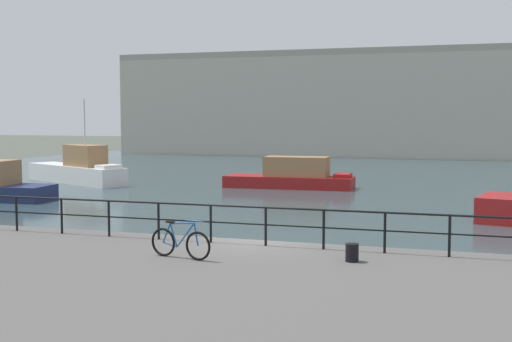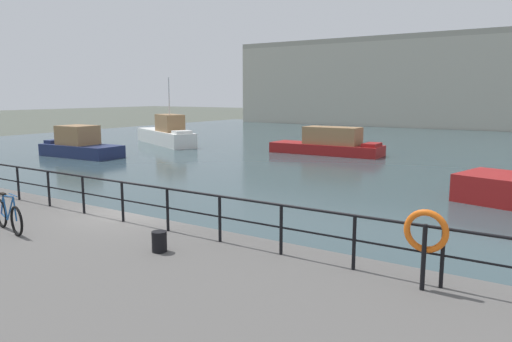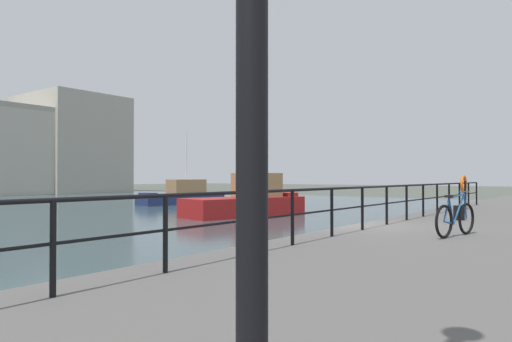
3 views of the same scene
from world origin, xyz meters
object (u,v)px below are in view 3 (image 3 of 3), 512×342
(parked_bicycle, at_px, (456,219))
(mooring_bollard, at_px, (459,213))
(moored_blue_motorboat, at_px, (247,201))
(life_ring_stand, at_px, (464,185))
(moored_white_yacht, at_px, (182,195))

(parked_bicycle, bearing_deg, mooring_bollard, 24.04)
(moored_blue_motorboat, bearing_deg, life_ring_stand, -85.77)
(moored_blue_motorboat, bearing_deg, parked_bicycle, -113.86)
(life_ring_stand, bearing_deg, moored_blue_motorboat, 80.50)
(parked_bicycle, height_order, life_ring_stand, life_ring_stand)
(moored_blue_motorboat, distance_m, parked_bicycle, 18.85)
(moored_blue_motorboat, relative_size, life_ring_stand, 5.83)
(life_ring_stand, bearing_deg, parked_bicycle, -168.21)
(moored_blue_motorboat, height_order, mooring_bollard, moored_blue_motorboat)
(parked_bicycle, relative_size, mooring_bollard, 3.97)
(moored_white_yacht, distance_m, mooring_bollard, 29.31)
(moored_blue_motorboat, distance_m, mooring_bollard, 15.85)
(moored_white_yacht, distance_m, life_ring_stand, 26.37)
(mooring_bollard, bearing_deg, moored_white_yacht, 62.88)
(moored_white_yacht, relative_size, mooring_bollard, 18.19)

